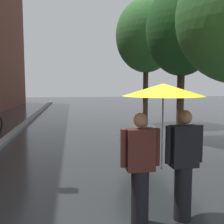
# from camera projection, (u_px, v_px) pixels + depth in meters

# --- Properties ---
(kerb_strip) EXTENTS (0.30, 36.00, 0.12)m
(kerb_strip) POSITION_uv_depth(u_px,v_px,m) (22.00, 126.00, 12.68)
(kerb_strip) COLOR slate
(kerb_strip) RESTS_ON ground
(street_tree_1) EXTENTS (2.62, 2.62, 5.73)m
(street_tree_1) POSITION_uv_depth(u_px,v_px,m) (182.00, 30.00, 9.67)
(street_tree_1) COLOR #473323
(street_tree_1) RESTS_ON ground
(street_tree_2) EXTENTS (3.12, 3.12, 6.39)m
(street_tree_2) POSITION_uv_depth(u_px,v_px,m) (146.00, 36.00, 13.59)
(street_tree_2) COLOR #473323
(street_tree_2) RESTS_ON ground
(couple_under_umbrella) EXTENTS (1.26, 1.18, 2.07)m
(couple_under_umbrella) POSITION_uv_depth(u_px,v_px,m) (163.00, 129.00, 3.87)
(couple_under_umbrella) COLOR black
(couple_under_umbrella) RESTS_ON ground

